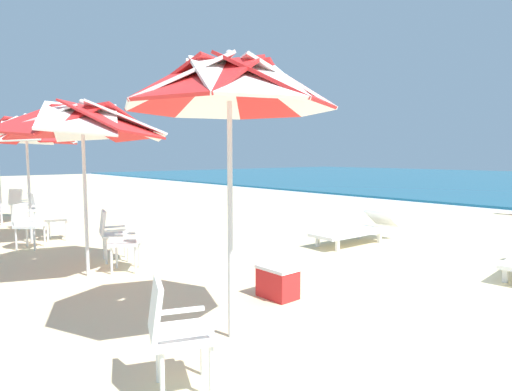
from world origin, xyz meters
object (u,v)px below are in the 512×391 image
at_px(beach_umbrella_2, 26,132).
at_px(plastic_chair_7, 19,202).
at_px(sun_lounger_2, 356,230).
at_px(beach_umbrella_1, 82,123).
at_px(plastic_chair_5, 27,208).
at_px(plastic_chair_1, 130,239).
at_px(plastic_chair_2, 111,232).
at_px(plastic_chair_3, 26,223).
at_px(cooler_box, 278,282).
at_px(plastic_chair_0, 174,328).
at_px(beach_umbrella_0, 229,90).
at_px(plastic_chair_4, 57,217).

distance_m(beach_umbrella_2, plastic_chair_7, 4.12).
height_order(plastic_chair_7, sun_lounger_2, plastic_chair_7).
relative_size(beach_umbrella_1, plastic_chair_7, 2.99).
bearing_deg(plastic_chair_7, plastic_chair_5, -6.25).
relative_size(plastic_chair_1, plastic_chair_7, 1.00).
bearing_deg(plastic_chair_2, plastic_chair_3, -157.72).
relative_size(beach_umbrella_2, sun_lounger_2, 1.20).
bearing_deg(cooler_box, plastic_chair_2, -165.39).
xyz_separation_m(plastic_chair_2, plastic_chair_5, (-4.56, -0.24, 0.00)).
relative_size(plastic_chair_7, cooler_box, 1.73).
xyz_separation_m(beach_umbrella_1, cooler_box, (2.55, 1.45, -2.05)).
bearing_deg(sun_lounger_2, plastic_chair_7, -151.63).
bearing_deg(cooler_box, plastic_chair_0, -64.00).
relative_size(beach_umbrella_0, sun_lounger_2, 1.26).
distance_m(beach_umbrella_1, plastic_chair_3, 3.18).
bearing_deg(sun_lounger_2, beach_umbrella_0, -68.66).
height_order(beach_umbrella_0, beach_umbrella_1, beach_umbrella_0).
relative_size(plastic_chair_0, plastic_chair_7, 1.00).
height_order(plastic_chair_1, cooler_box, plastic_chair_1).
xyz_separation_m(plastic_chair_2, beach_umbrella_2, (-2.52, -0.64, 1.75)).
height_order(beach_umbrella_2, plastic_chair_3, beach_umbrella_2).
bearing_deg(plastic_chair_0, plastic_chair_1, 160.37).
xyz_separation_m(plastic_chair_4, sun_lounger_2, (4.35, 4.46, -0.22)).
xyz_separation_m(plastic_chair_0, beach_umbrella_2, (-6.70, 0.60, 1.75)).
relative_size(plastic_chair_2, plastic_chair_4, 1.00).
xyz_separation_m(beach_umbrella_0, beach_umbrella_1, (-3.07, -0.29, -0.15)).
bearing_deg(plastic_chair_3, plastic_chair_4, 122.86).
distance_m(plastic_chair_0, plastic_chair_3, 6.22).
distance_m(beach_umbrella_2, cooler_box, 6.22).
xyz_separation_m(plastic_chair_1, plastic_chair_2, (-0.78, 0.03, 0.00)).
bearing_deg(beach_umbrella_0, plastic_chair_5, 179.42).
distance_m(plastic_chair_1, plastic_chair_7, 6.99).
xyz_separation_m(plastic_chair_0, sun_lounger_2, (-2.30, 5.55, -0.22)).
xyz_separation_m(plastic_chair_2, plastic_chair_3, (-2.03, -0.83, 0.00)).
bearing_deg(sun_lounger_2, plastic_chair_0, -67.51).
relative_size(beach_umbrella_2, plastic_chair_5, 3.03).
bearing_deg(plastic_chair_3, beach_umbrella_2, 158.93).
relative_size(beach_umbrella_1, plastic_chair_5, 2.99).
relative_size(plastic_chair_1, plastic_chair_4, 1.00).
relative_size(plastic_chair_0, plastic_chair_4, 1.00).
bearing_deg(plastic_chair_2, plastic_chair_5, -176.97).
height_order(plastic_chair_0, plastic_chair_3, same).
relative_size(plastic_chair_0, sun_lounger_2, 0.40).
bearing_deg(plastic_chair_0, plastic_chair_2, 163.47).
height_order(plastic_chair_1, beach_umbrella_2, beach_umbrella_2).
bearing_deg(cooler_box, plastic_chair_4, -170.10).
bearing_deg(plastic_chair_7, beach_umbrella_2, -8.93).
bearing_deg(cooler_box, plastic_chair_3, -162.32).
height_order(beach_umbrella_2, plastic_chair_4, beach_umbrella_2).
xyz_separation_m(beach_umbrella_1, sun_lounger_2, (1.26, 4.93, -1.97)).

